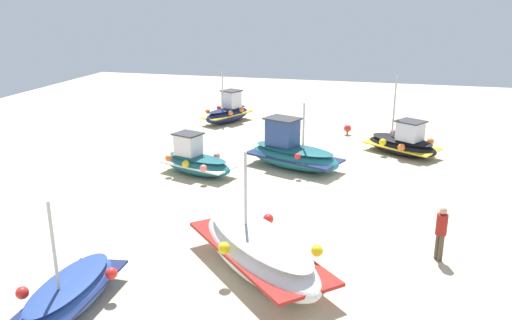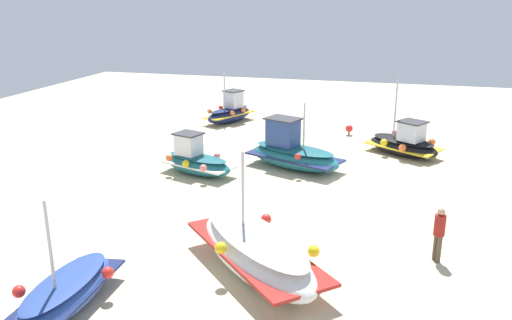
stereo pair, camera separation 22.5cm
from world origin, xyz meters
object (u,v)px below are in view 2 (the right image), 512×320
(fishing_boat_0, at_px, (66,292))
(fishing_boat_2, at_px, (404,143))
(fishing_boat_3, at_px, (230,112))
(fishing_boat_4, at_px, (256,251))
(fishing_boat_5, at_px, (196,161))
(fishing_boat_1, at_px, (293,153))
(mooring_buoy_0, at_px, (349,129))
(person_walking, at_px, (439,231))

(fishing_boat_0, height_order, fishing_boat_2, fishing_boat_2)
(fishing_boat_3, distance_m, fishing_boat_4, 18.10)
(fishing_boat_4, height_order, fishing_boat_5, fishing_boat_4)
(fishing_boat_1, distance_m, fishing_boat_3, 9.38)
(fishing_boat_2, distance_m, mooring_buoy_0, 4.25)
(fishing_boat_1, xyz_separation_m, fishing_boat_5, (1.90, -3.82, -0.11))
(fishing_boat_2, relative_size, fishing_boat_3, 1.05)
(fishing_boat_1, height_order, person_walking, fishing_boat_1)
(fishing_boat_1, height_order, fishing_boat_3, fishing_boat_3)
(fishing_boat_3, bearing_deg, fishing_boat_5, -145.32)
(fishing_boat_1, distance_m, fishing_boat_4, 9.36)
(fishing_boat_0, relative_size, fishing_boat_3, 0.98)
(fishing_boat_3, height_order, mooring_buoy_0, fishing_boat_3)
(fishing_boat_1, relative_size, fishing_boat_4, 0.92)
(fishing_boat_4, bearing_deg, mooring_buoy_0, 131.80)
(fishing_boat_3, height_order, person_walking, fishing_boat_3)
(fishing_boat_4, distance_m, person_walking, 5.28)
(fishing_boat_4, relative_size, fishing_boat_5, 1.43)
(fishing_boat_0, bearing_deg, person_walking, -62.76)
(mooring_buoy_0, bearing_deg, fishing_boat_4, -3.81)
(fishing_boat_1, xyz_separation_m, fishing_boat_3, (-7.68, -5.39, -0.06))
(fishing_boat_5, xyz_separation_m, mooring_buoy_0, (-8.36, 5.70, -0.23))
(fishing_boat_5, bearing_deg, fishing_boat_2, -130.06)
(fishing_boat_0, xyz_separation_m, person_walking, (-4.86, 8.93, 0.53))
(fishing_boat_3, distance_m, person_walking, 18.68)
(mooring_buoy_0, bearing_deg, person_walking, 15.53)
(fishing_boat_4, bearing_deg, fishing_boat_3, 155.71)
(fishing_boat_3, relative_size, mooring_buoy_0, 6.55)
(fishing_boat_4, bearing_deg, fishing_boat_1, 140.68)
(fishing_boat_3, xyz_separation_m, fishing_boat_4, (17.00, 6.22, 0.01))
(fishing_boat_2, relative_size, person_walking, 2.34)
(fishing_boat_5, height_order, mooring_buoy_0, fishing_boat_5)
(fishing_boat_4, distance_m, fishing_boat_5, 8.76)
(fishing_boat_0, relative_size, mooring_buoy_0, 6.41)
(fishing_boat_5, bearing_deg, fishing_boat_0, 111.81)
(fishing_boat_0, bearing_deg, fishing_boat_1, -16.09)
(fishing_boat_2, xyz_separation_m, person_walking, (10.71, 0.93, 0.38))
(fishing_boat_4, bearing_deg, person_walking, 67.68)
(fishing_boat_0, bearing_deg, fishing_boat_3, 4.93)
(fishing_boat_5, distance_m, mooring_buoy_0, 10.12)
(fishing_boat_1, relative_size, fishing_boat_3, 1.28)
(fishing_boat_0, height_order, fishing_boat_5, fishing_boat_0)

